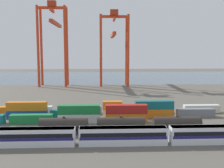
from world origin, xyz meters
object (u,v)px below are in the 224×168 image
(shipping_container_6, at_px, (27,114))
(gantry_crane_central, at_px, (114,41))
(freight_tank_row, at_px, (121,125))
(shipping_container_19, at_px, (123,109))
(shipping_container_13, at_px, (195,113))
(shipping_container_21, at_px, (201,109))
(shipping_container_17, at_px, (43,110))
(shipping_container_18, at_px, (83,110))
(gantry_crane_west, at_px, (53,35))
(shipping_container_2, at_px, (79,118))
(passenger_train, at_px, (123,135))
(shipping_container_16, at_px, (2,111))

(shipping_container_6, height_order, gantry_crane_central, gantry_crane_central)
(freight_tank_row, bearing_deg, shipping_container_19, 83.52)
(shipping_container_13, distance_m, shipping_container_21, 7.22)
(shipping_container_13, xyz_separation_m, shipping_container_17, (-49.14, 5.84, 0.00))
(shipping_container_18, bearing_deg, gantry_crane_west, 106.03)
(shipping_container_18, bearing_deg, shipping_container_13, -9.26)
(gantry_crane_central, bearing_deg, freight_tank_row, -91.88)
(shipping_container_18, height_order, shipping_container_19, same)
(shipping_container_13, bearing_deg, shipping_container_2, -170.87)
(passenger_train, relative_size, shipping_container_18, 4.97)
(shipping_container_18, bearing_deg, shipping_container_19, 0.00)
(passenger_train, xyz_separation_m, shipping_container_13, (25.16, 24.83, -0.84))
(gantry_crane_west, bearing_deg, shipping_container_13, -55.30)
(shipping_container_18, xyz_separation_m, shipping_container_21, (40.04, 0.00, 0.00))
(shipping_container_6, relative_size, gantry_crane_west, 0.24)
(freight_tank_row, height_order, shipping_container_18, freight_tank_row)
(shipping_container_21, bearing_deg, shipping_container_17, 180.00)
(shipping_container_16, bearing_deg, shipping_container_13, -5.34)
(shipping_container_13, bearing_deg, freight_tank_row, -146.50)
(freight_tank_row, relative_size, shipping_container_18, 3.37)
(shipping_container_6, height_order, shipping_container_17, same)
(passenger_train, distance_m, shipping_container_2, 22.05)
(shipping_container_21, bearing_deg, gantry_crane_central, 108.21)
(freight_tank_row, distance_m, shipping_container_16, 43.68)
(shipping_container_16, xyz_separation_m, gantry_crane_central, (40.83, 78.76, 26.12))
(shipping_container_6, height_order, shipping_container_19, same)
(shipping_container_17, bearing_deg, gantry_crane_central, 70.76)
(shipping_container_19, bearing_deg, shipping_container_16, 180.00)
(shipping_container_19, bearing_deg, freight_tank_row, -96.48)
(shipping_container_6, height_order, shipping_container_16, same)
(freight_tank_row, xyz_separation_m, shipping_container_16, (-37.50, 22.38, -0.84))
(freight_tank_row, xyz_separation_m, gantry_crane_west, (-33.33, 100.75, 28.65))
(shipping_container_16, bearing_deg, gantry_crane_central, 62.60)
(shipping_container_19, bearing_deg, shipping_container_2, -139.91)
(shipping_container_18, relative_size, shipping_container_19, 1.00)
(passenger_train, xyz_separation_m, shipping_container_17, (-23.99, 30.67, -0.84))
(shipping_container_6, distance_m, shipping_container_18, 17.97)
(shipping_container_16, distance_m, shipping_container_17, 13.35)
(shipping_container_13, height_order, gantry_crane_central, gantry_crane_central)
(passenger_train, height_order, shipping_container_17, passenger_train)
(gantry_crane_central, bearing_deg, shipping_container_2, -99.21)
(passenger_train, bearing_deg, shipping_container_6, 138.06)
(passenger_train, height_order, freight_tank_row, freight_tank_row)
(shipping_container_13, distance_m, shipping_container_18, 36.27)
(freight_tank_row, distance_m, gantry_crane_west, 109.92)
(freight_tank_row, height_order, shipping_container_19, freight_tank_row)
(shipping_container_16, relative_size, shipping_container_18, 1.00)
(shipping_container_13, relative_size, gantry_crane_west, 0.24)
(freight_tank_row, distance_m, shipping_container_18, 24.87)
(gantry_crane_central, bearing_deg, gantry_crane_west, -179.39)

